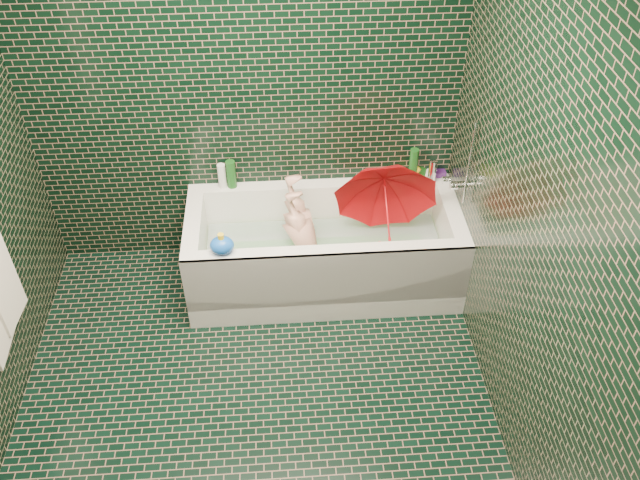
{
  "coord_description": "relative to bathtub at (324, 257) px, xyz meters",
  "views": [
    {
      "loc": [
        0.19,
        -2.19,
        3.14
      ],
      "look_at": [
        0.41,
        0.82,
        0.52
      ],
      "focal_mm": 38.0,
      "sensor_mm": 36.0,
      "label": 1
    }
  ],
  "objects": [
    {
      "name": "floor",
      "position": [
        -0.45,
        -1.01,
        -0.21
      ],
      "size": [
        2.8,
        2.8,
        0.0
      ],
      "primitive_type": "plane",
      "color": "black",
      "rests_on": "ground"
    },
    {
      "name": "child",
      "position": [
        -0.11,
        0.03,
        0.1
      ],
      "size": [
        0.98,
        0.43,
        0.38
      ],
      "primitive_type": "imported",
      "rotation": [
        -1.39,
        0.0,
        -1.67
      ],
      "color": "#E0A28C",
      "rests_on": "bathtub"
    },
    {
      "name": "bath_toy",
      "position": [
        -0.6,
        -0.29,
        0.4
      ],
      "size": [
        0.17,
        0.15,
        0.14
      ],
      "rotation": [
        0.0,
        0.0,
        0.31
      ],
      "color": "blue",
      "rests_on": "bathtub"
    },
    {
      "name": "bath_mat",
      "position": [
        0.0,
        0.02,
        -0.06
      ],
      "size": [
        1.35,
        0.47,
        0.01
      ],
      "primitive_type": "cube",
      "color": "#36D52A",
      "rests_on": "bathtub"
    },
    {
      "name": "rubber_duck",
      "position": [
        0.59,
        0.33,
        0.39
      ],
      "size": [
        0.13,
        0.1,
        0.1
      ],
      "rotation": [
        0.0,
        0.0,
        0.21
      ],
      "color": "yellow",
      "rests_on": "bathtub"
    },
    {
      "name": "wall_right",
      "position": [
        0.85,
        -1.01,
        1.04
      ],
      "size": [
        0.0,
        2.8,
        2.8
      ],
      "primitive_type": "plane",
      "rotation": [
        1.57,
        0.0,
        -1.57
      ],
      "color": "black",
      "rests_on": "floor"
    },
    {
      "name": "umbrella",
      "position": [
        0.38,
        -0.05,
        0.39
      ],
      "size": [
        0.72,
        0.8,
        0.79
      ],
      "primitive_type": "imported",
      "rotation": [
        0.32,
        -0.16,
        -0.1
      ],
      "color": "red",
      "rests_on": "bathtub"
    },
    {
      "name": "bottle_right_pump",
      "position": [
        0.72,
        0.3,
        0.42
      ],
      "size": [
        0.07,
        0.07,
        0.17
      ],
      "primitive_type": "cylinder",
      "rotation": [
        0.0,
        0.0,
        -0.44
      ],
      "color": "silver",
      "rests_on": "bathtub"
    },
    {
      "name": "bottle_left_short",
      "position": [
        -0.63,
        0.35,
        0.42
      ],
      "size": [
        0.06,
        0.06,
        0.17
      ],
      "primitive_type": "cylinder",
      "rotation": [
        0.0,
        0.0,
        0.25
      ],
      "color": "white",
      "rests_on": "bathtub"
    },
    {
      "name": "faucet",
      "position": [
        0.81,
        0.01,
        0.56
      ],
      "size": [
        0.18,
        0.19,
        0.55
      ],
      "color": "silver",
      "rests_on": "wall_right"
    },
    {
      "name": "bottle_right_tall",
      "position": [
        0.59,
        0.32,
        0.46
      ],
      "size": [
        0.07,
        0.07,
        0.24
      ],
      "primitive_type": "cylinder",
      "rotation": [
        0.0,
        0.0,
        -0.27
      ],
      "color": "#164D17",
      "rests_on": "bathtub"
    },
    {
      "name": "wall_back",
      "position": [
        -0.45,
        0.39,
        1.04
      ],
      "size": [
        2.8,
        0.0,
        2.8
      ],
      "primitive_type": "plane",
      "rotation": [
        1.57,
        0.0,
        0.0
      ],
      "color": "black",
      "rests_on": "floor"
    },
    {
      "name": "water",
      "position": [
        0.0,
        0.02,
        0.09
      ],
      "size": [
        1.48,
        0.53,
        0.0
      ],
      "primitive_type": "cube",
      "color": "silver",
      "rests_on": "bathtub"
    },
    {
      "name": "soap_bottle_b",
      "position": [
        0.79,
        0.34,
        0.34
      ],
      "size": [
        0.09,
        0.09,
        0.18
      ],
      "primitive_type": "imported",
      "rotation": [
        0.0,
        0.0,
        0.09
      ],
      "color": "#461B68",
      "rests_on": "bathtub"
    },
    {
      "name": "soap_bottle_a",
      "position": [
        0.75,
        0.34,
        0.34
      ],
      "size": [
        0.13,
        0.13,
        0.27
      ],
      "primitive_type": "imported",
      "rotation": [
        0.0,
        0.0,
        0.33
      ],
      "color": "white",
      "rests_on": "bathtub"
    },
    {
      "name": "soap_bottle_c",
      "position": [
        0.63,
        0.36,
        0.34
      ],
      "size": [
        0.18,
        0.18,
        0.19
      ],
      "primitive_type": "imported",
      "rotation": [
        0.0,
        0.0,
        -0.31
      ],
      "color": "#164D17",
      "rests_on": "bathtub"
    },
    {
      "name": "bathtub",
      "position": [
        0.0,
        0.0,
        0.0
      ],
      "size": [
        1.7,
        0.75,
        0.55
      ],
      "color": "white",
      "rests_on": "floor"
    },
    {
      "name": "bottle_left_tall",
      "position": [
        -0.57,
        0.35,
        0.43
      ],
      "size": [
        0.07,
        0.07,
        0.19
      ],
      "primitive_type": "cylinder",
      "rotation": [
        0.0,
        0.0,
        0.19
      ],
      "color": "#164D17",
      "rests_on": "bathtub"
    }
  ]
}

